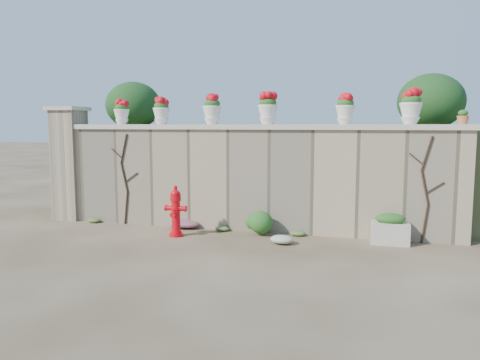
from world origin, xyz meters
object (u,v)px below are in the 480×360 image
(planter_box, at_px, (390,230))
(terracotta_pot, at_px, (463,118))
(fire_hydrant, at_px, (176,211))
(urn_pot_0, at_px, (122,112))

(planter_box, relative_size, terracotta_pot, 2.74)
(terracotta_pot, bearing_deg, fire_hydrant, -169.48)
(planter_box, xyz_separation_m, terracotta_pot, (1.15, 0.42, 1.96))
(urn_pot_0, distance_m, terracotta_pot, 6.63)
(fire_hydrant, xyz_separation_m, urn_pot_0, (-1.62, 0.93, 1.87))
(urn_pot_0, bearing_deg, planter_box, -4.41)
(fire_hydrant, distance_m, planter_box, 3.90)
(planter_box, height_order, terracotta_pot, terracotta_pot)
(planter_box, distance_m, terracotta_pot, 2.31)
(urn_pot_0, relative_size, terracotta_pot, 2.11)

